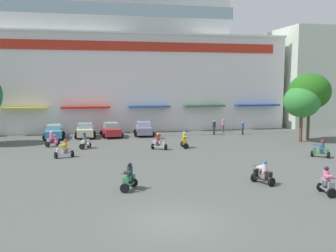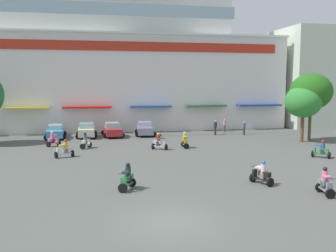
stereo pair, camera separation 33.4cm
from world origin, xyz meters
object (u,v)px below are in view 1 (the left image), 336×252
(parked_car_2, at_px, (111,130))
(scooter_rider_9, at_px, (129,179))
(pedestrian_0, at_px, (243,127))
(pedestrian_1, at_px, (223,125))
(scooter_rider_8, at_px, (263,174))
(plaza_tree_3, at_px, (310,92))
(plaza_tree_1, at_px, (302,102))
(parked_car_0, at_px, (54,132))
(scooter_rider_1, at_px, (327,183))
(pedestrian_2, at_px, (214,127))
(scooter_rider_3, at_px, (64,150))
(scooter_rider_6, at_px, (184,141))
(scooter_rider_2, at_px, (159,143))
(parked_car_1, at_px, (85,130))
(parked_car_3, at_px, (144,129))
(scooter_rider_7, at_px, (52,140))
(scooter_rider_0, at_px, (85,142))
(scooter_rider_4, at_px, (321,150))

(parked_car_2, xyz_separation_m, scooter_rider_9, (-0.24, -21.17, -0.16))
(pedestrian_0, bearing_deg, pedestrian_1, 113.95)
(scooter_rider_8, bearing_deg, plaza_tree_3, 50.44)
(scooter_rider_9, relative_size, pedestrian_1, 0.97)
(plaza_tree_1, distance_m, parked_car_0, 26.02)
(scooter_rider_1, xyz_separation_m, pedestrian_2, (1.60, 23.42, 0.33))
(scooter_rider_3, height_order, scooter_rider_6, scooter_rider_6)
(scooter_rider_9, bearing_deg, pedestrian_1, 58.52)
(plaza_tree_3, bearing_deg, scooter_rider_1, -119.24)
(scooter_rider_1, bearing_deg, scooter_rider_6, 103.77)
(scooter_rider_2, bearing_deg, parked_car_1, 126.32)
(plaza_tree_3, height_order, pedestrian_1, plaza_tree_3)
(parked_car_3, xyz_separation_m, scooter_rider_7, (-9.48, -5.41, -0.18))
(plaza_tree_3, height_order, parked_car_3, plaza_tree_3)
(parked_car_1, bearing_deg, pedestrian_1, 4.90)
(parked_car_3, xyz_separation_m, pedestrian_2, (7.98, -1.04, 0.17))
(parked_car_1, height_order, scooter_rider_0, parked_car_1)
(scooter_rider_6, bearing_deg, parked_car_0, 145.28)
(scooter_rider_7, distance_m, scooter_rider_8, 21.21)
(plaza_tree_3, bearing_deg, pedestrian_2, 142.42)
(scooter_rider_7, xyz_separation_m, scooter_rider_9, (5.58, -15.95, 0.02))
(scooter_rider_8, height_order, scooter_rider_9, scooter_rider_9)
(parked_car_1, height_order, pedestrian_1, pedestrian_1)
(pedestrian_1, bearing_deg, parked_car_3, -173.35)
(scooter_rider_1, bearing_deg, parked_car_3, 104.61)
(pedestrian_1, relative_size, pedestrian_2, 0.94)
(parked_car_1, relative_size, pedestrian_1, 2.43)
(parked_car_2, bearing_deg, scooter_rider_8, -70.45)
(scooter_rider_7, xyz_separation_m, scooter_rider_8, (13.49, -16.37, -0.01))
(scooter_rider_6, bearing_deg, pedestrian_1, 53.23)
(plaza_tree_1, bearing_deg, scooter_rider_9, -143.88)
(scooter_rider_9, relative_size, pedestrian_0, 0.98)
(scooter_rider_0, bearing_deg, pedestrian_2, 23.14)
(scooter_rider_9, xyz_separation_m, pedestrian_1, (13.78, 22.51, 0.27))
(scooter_rider_3, bearing_deg, parked_car_3, 54.22)
(parked_car_3, bearing_deg, scooter_rider_8, -79.57)
(scooter_rider_2, relative_size, scooter_rider_9, 0.99)
(scooter_rider_4, bearing_deg, scooter_rider_1, -122.23)
(parked_car_0, bearing_deg, scooter_rider_6, -34.72)
(scooter_rider_1, bearing_deg, scooter_rider_3, 137.20)
(plaza_tree_3, height_order, scooter_rider_6, plaza_tree_3)
(parked_car_0, bearing_deg, scooter_rider_2, -42.28)
(parked_car_2, bearing_deg, scooter_rider_7, -138.10)
(parked_car_0, bearing_deg, parked_car_1, -0.58)
(scooter_rider_1, relative_size, scooter_rider_9, 1.00)
(parked_car_3, xyz_separation_m, scooter_rider_2, (0.06, -9.13, -0.17))
(scooter_rider_4, height_order, scooter_rider_9, scooter_rider_9)
(parked_car_0, distance_m, scooter_rider_4, 26.59)
(scooter_rider_2, bearing_deg, scooter_rider_4, -27.11)
(plaza_tree_1, distance_m, scooter_rider_0, 21.71)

